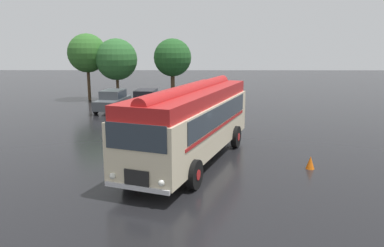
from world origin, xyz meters
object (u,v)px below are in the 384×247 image
object	(u,v)px
car_mid_left	(146,100)
car_far_right	(218,99)
traffic_cone	(310,162)
vintage_bus	(192,120)
car_mid_right	(184,101)
car_near_left	(113,101)

from	to	relation	value
car_mid_left	car_far_right	bearing A→B (deg)	6.19
car_mid_left	traffic_cone	distance (m)	16.43
traffic_cone	vintage_bus	bearing A→B (deg)	167.99
car_mid_right	car_far_right	world-z (taller)	same
car_mid_right	car_far_right	size ratio (longest dim) A/B	0.99
vintage_bus	car_far_right	bearing A→B (deg)	81.68
car_near_left	traffic_cone	size ratio (longest dim) A/B	7.99
car_mid_right	car_far_right	distance (m)	2.79
traffic_cone	car_mid_left	bearing A→B (deg)	122.12
car_mid_left	car_far_right	distance (m)	5.71
traffic_cone	car_far_right	bearing A→B (deg)	101.87
car_near_left	traffic_cone	distance (m)	17.77
car_mid_left	traffic_cone	world-z (taller)	car_mid_left
car_mid_left	car_mid_right	distance (m)	3.02
car_mid_left	vintage_bus	bearing A→B (deg)	-73.89
car_near_left	car_mid_right	bearing A→B (deg)	-0.42
car_far_right	traffic_cone	xyz separation A→B (m)	(3.05, -14.52, -0.57)
vintage_bus	car_mid_left	bearing A→B (deg)	106.11
car_near_left	car_far_right	world-z (taller)	same
traffic_cone	car_mid_right	bearing A→B (deg)	112.68
car_near_left	car_mid_left	bearing A→B (deg)	4.13
vintage_bus	car_far_right	distance (m)	13.63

